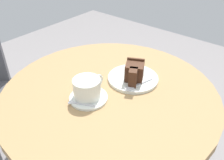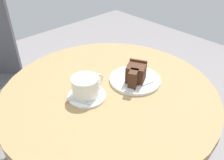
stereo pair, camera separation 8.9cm
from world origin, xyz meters
The scene contains 8 objects.
cafe_table centered at (0.00, 0.00, 0.58)m, with size 0.83×0.83×0.69m.
saucer centered at (-0.09, 0.03, 0.70)m, with size 0.14×0.14×0.01m.
coffee_cup centered at (-0.09, 0.03, 0.74)m, with size 0.13×0.10×0.07m.
teaspoon centered at (-0.14, 0.03, 0.70)m, with size 0.05×0.09×0.00m.
cake_plate centered at (0.12, -0.03, 0.70)m, with size 0.20×0.20×0.01m.
cake_slice centered at (0.10, -0.04, 0.74)m, with size 0.11×0.09×0.08m.
fork centered at (0.07, -0.07, 0.71)m, with size 0.13×0.05×0.00m.
napkin centered at (0.11, -0.03, 0.69)m, with size 0.14×0.16×0.00m.
Camera 1 is at (-0.56, -0.47, 1.24)m, focal length 38.00 mm.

